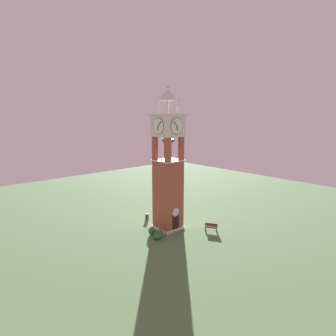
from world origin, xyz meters
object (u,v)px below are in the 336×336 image
Objects in this scene: lamp_post at (180,200)px; park_bench at (211,227)px; trash_bin at (147,216)px; clock_tower at (168,172)px.

park_bench is at bearing -94.98° from lamp_post.
park_bench reaches higher than trash_bin.
trash_bin is (-0.02, 4.47, -7.13)m from clock_tower.
clock_tower is 8.42m from trash_bin.
lamp_post is at bearing 25.99° from clock_tower.
clock_tower is 5.09× the size of lamp_post.
park_bench is 9.49m from trash_bin.
lamp_post reaches higher than park_bench.
park_bench is 0.46× the size of lamp_post.
park_bench is at bearing -67.70° from trash_bin.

